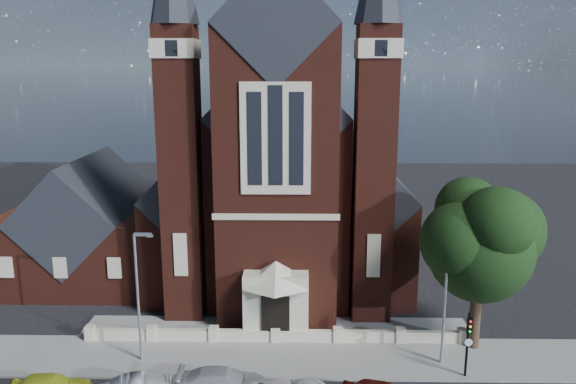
{
  "coord_description": "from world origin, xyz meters",
  "views": [
    {
      "loc": [
        1.35,
        -26.65,
        17.44
      ],
      "look_at": [
        0.71,
        12.0,
        8.73
      ],
      "focal_mm": 35.0,
      "sensor_mm": 36.0,
      "label": 1
    }
  ],
  "objects_px": {
    "street_lamp_left": "(139,290)",
    "street_lamp_right": "(447,292)",
    "church": "(282,171)",
    "parish_hall": "(89,231)",
    "traffic_signal": "(468,337)",
    "car_silver_b": "(223,382)",
    "street_tree": "(484,244)"
  },
  "relations": [
    {
      "from": "car_silver_b",
      "to": "street_tree",
      "type": "bearing_deg",
      "value": -72.14
    },
    {
      "from": "street_lamp_right",
      "to": "street_tree",
      "type": "bearing_deg",
      "value": 34.26
    },
    {
      "from": "parish_hall",
      "to": "traffic_signal",
      "type": "relative_size",
      "value": 3.05
    },
    {
      "from": "parish_hall",
      "to": "traffic_signal",
      "type": "height_order",
      "value": "parish_hall"
    },
    {
      "from": "parish_hall",
      "to": "street_lamp_left",
      "type": "height_order",
      "value": "parish_hall"
    },
    {
      "from": "traffic_signal",
      "to": "car_silver_b",
      "type": "height_order",
      "value": "traffic_signal"
    },
    {
      "from": "church",
      "to": "parish_hall",
      "type": "distance_m",
      "value": 17.26
    },
    {
      "from": "parish_hall",
      "to": "street_lamp_left",
      "type": "relative_size",
      "value": 1.51
    },
    {
      "from": "church",
      "to": "traffic_signal",
      "type": "height_order",
      "value": "church"
    },
    {
      "from": "parish_hall",
      "to": "traffic_signal",
      "type": "bearing_deg",
      "value": -29.98
    },
    {
      "from": "street_tree",
      "to": "street_lamp_right",
      "type": "bearing_deg",
      "value": -145.74
    },
    {
      "from": "church",
      "to": "street_lamp_left",
      "type": "bearing_deg",
      "value": -112.66
    },
    {
      "from": "traffic_signal",
      "to": "street_lamp_left",
      "type": "bearing_deg",
      "value": 175.24
    },
    {
      "from": "parish_hall",
      "to": "car_silver_b",
      "type": "distance_m",
      "value": 22.21
    },
    {
      "from": "street_tree",
      "to": "street_lamp_right",
      "type": "distance_m",
      "value": 3.84
    },
    {
      "from": "parish_hall",
      "to": "street_tree",
      "type": "height_order",
      "value": "street_tree"
    },
    {
      "from": "church",
      "to": "street_lamp_left",
      "type": "xyz_separation_m",
      "value": [
        -7.91,
        -18.94,
        -3.59
      ]
    },
    {
      "from": "street_tree",
      "to": "car_silver_b",
      "type": "relative_size",
      "value": 2.16
    },
    {
      "from": "parish_hall",
      "to": "street_tree",
      "type": "bearing_deg",
      "value": -23.26
    },
    {
      "from": "parish_hall",
      "to": "street_tree",
      "type": "xyz_separation_m",
      "value": [
        28.6,
        -12.29,
        2.95
      ]
    },
    {
      "from": "traffic_signal",
      "to": "street_tree",
      "type": "bearing_deg",
      "value": 64.05
    },
    {
      "from": "street_lamp_left",
      "to": "street_tree",
      "type": "bearing_deg",
      "value": 4.76
    },
    {
      "from": "street_lamp_left",
      "to": "church",
      "type": "bearing_deg",
      "value": 67.34
    },
    {
      "from": "street_lamp_left",
      "to": "street_lamp_right",
      "type": "bearing_deg",
      "value": 0.0
    },
    {
      "from": "church",
      "to": "street_lamp_right",
      "type": "relative_size",
      "value": 4.31
    },
    {
      "from": "church",
      "to": "street_tree",
      "type": "relative_size",
      "value": 3.26
    },
    {
      "from": "parish_hall",
      "to": "car_silver_b",
      "type": "height_order",
      "value": "parish_hall"
    },
    {
      "from": "street_lamp_left",
      "to": "street_lamp_right",
      "type": "xyz_separation_m",
      "value": [
        18.0,
        0.0,
        0.0
      ]
    },
    {
      "from": "street_tree",
      "to": "street_lamp_right",
      "type": "height_order",
      "value": "street_tree"
    },
    {
      "from": "church",
      "to": "traffic_signal",
      "type": "relative_size",
      "value": 8.72
    },
    {
      "from": "parish_hall",
      "to": "street_lamp_right",
      "type": "relative_size",
      "value": 1.51
    },
    {
      "from": "parish_hall",
      "to": "traffic_signal",
      "type": "distance_m",
      "value": 31.2
    }
  ]
}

